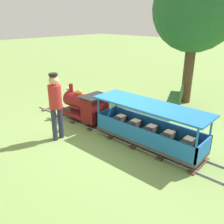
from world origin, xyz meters
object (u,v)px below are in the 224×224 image
at_px(passenger_car, 148,129).
at_px(oak_tree_far, 195,9).
at_px(conductor_person, 55,102).
at_px(park_bench, 177,98).
at_px(locomotive, 85,106).

distance_m(passenger_car, oak_tree_far, 4.44).
xyz_separation_m(conductor_person, park_bench, (3.68, -1.19, -0.54)).
distance_m(passenger_car, park_bench, 2.60).
distance_m(park_bench, oak_tree_far, 2.78).
relative_size(passenger_car, conductor_person, 1.67).
bearing_deg(park_bench, conductor_person, 162.14).
xyz_separation_m(locomotive, oak_tree_far, (3.52, -1.30, 2.53)).
bearing_deg(passenger_car, park_bench, 14.09).
bearing_deg(conductor_person, locomotive, 13.77).
relative_size(locomotive, conductor_person, 0.89).
bearing_deg(oak_tree_far, park_bench, -170.38).
height_order(locomotive, passenger_car, passenger_car).
height_order(conductor_person, oak_tree_far, oak_tree_far).
bearing_deg(oak_tree_far, conductor_person, 167.72).
height_order(park_bench, oak_tree_far, oak_tree_far).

